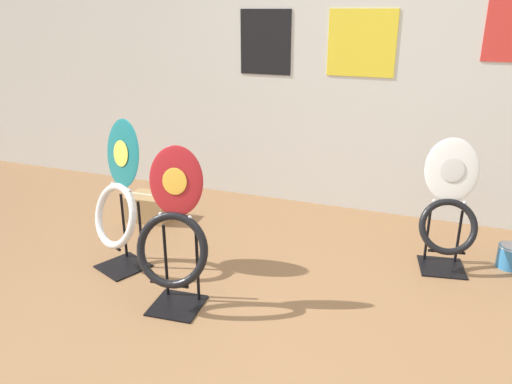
{
  "coord_description": "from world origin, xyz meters",
  "views": [
    {
      "loc": [
        0.58,
        -1.76,
        1.6
      ],
      "look_at": [
        -0.44,
        0.89,
        0.55
      ],
      "focal_mm": 35.0,
      "sensor_mm": 36.0,
      "label": 1
    }
  ],
  "objects": [
    {
      "name": "toilet_seat_display_crimson_swirl",
      "position": [
        -0.72,
        0.37,
        0.44
      ],
      "size": [
        0.43,
        0.3,
        0.92
      ],
      "color": "black",
      "rests_on": "ground_plane"
    },
    {
      "name": "toilet_seat_display_teal_sax",
      "position": [
        -1.27,
        0.64,
        0.44
      ],
      "size": [
        0.46,
        0.37,
        0.97
      ],
      "color": "black",
      "rests_on": "ground_plane"
    },
    {
      "name": "toilet_seat_display_white_plain",
      "position": [
        0.67,
        1.4,
        0.4
      ],
      "size": [
        0.39,
        0.36,
        0.84
      ],
      "color": "black",
      "rests_on": "ground_plane"
    },
    {
      "name": "paint_can",
      "position": [
        1.09,
        1.55,
        0.08
      ],
      "size": [
        0.16,
        0.16,
        0.16
      ],
      "color": "teal",
      "rests_on": "ground_plane"
    },
    {
      "name": "ground_plane",
      "position": [
        0.0,
        0.0,
        0.0
      ],
      "size": [
        14.0,
        14.0,
        0.0
      ],
      "primitive_type": "plane",
      "color": "#8E6642"
    },
    {
      "name": "storage_box",
      "position": [
        -1.54,
        1.39,
        0.1
      ],
      "size": [
        0.34,
        0.27,
        0.21
      ],
      "color": "#A37F51",
      "rests_on": "ground_plane"
    },
    {
      "name": "wall_back",
      "position": [
        0.0,
        2.23,
        1.3
      ],
      "size": [
        8.0,
        0.07,
        2.6
      ],
      "color": "silver",
      "rests_on": "ground_plane"
    }
  ]
}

